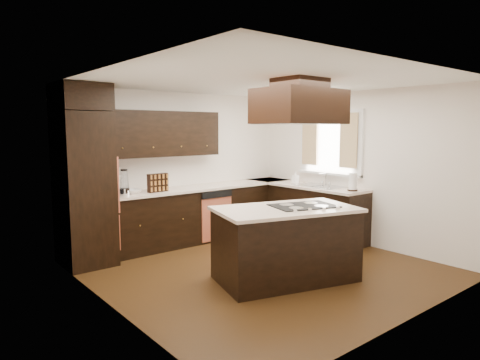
# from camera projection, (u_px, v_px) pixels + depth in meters

# --- Properties ---
(floor) EXTENTS (4.20, 4.20, 0.02)m
(floor) POSITION_uv_depth(u_px,v_px,m) (262.00, 269.00, 5.83)
(floor) COLOR #4F3013
(floor) RESTS_ON ground
(ceiling) EXTENTS (4.20, 4.20, 0.02)m
(ceiling) POSITION_uv_depth(u_px,v_px,m) (263.00, 81.00, 5.53)
(ceiling) COLOR white
(ceiling) RESTS_ON ground
(wall_back) EXTENTS (4.20, 0.02, 2.50)m
(wall_back) POSITION_uv_depth(u_px,v_px,m) (180.00, 166.00, 7.30)
(wall_back) COLOR white
(wall_back) RESTS_ON ground
(wall_front) EXTENTS (4.20, 0.02, 2.50)m
(wall_front) POSITION_uv_depth(u_px,v_px,m) (412.00, 197.00, 4.06)
(wall_front) COLOR white
(wall_front) RESTS_ON ground
(wall_left) EXTENTS (0.02, 4.20, 2.50)m
(wall_left) POSITION_uv_depth(u_px,v_px,m) (109.00, 192.00, 4.35)
(wall_left) COLOR white
(wall_left) RESTS_ON ground
(wall_right) EXTENTS (0.02, 4.20, 2.50)m
(wall_right) POSITION_uv_depth(u_px,v_px,m) (358.00, 168.00, 7.00)
(wall_right) COLOR white
(wall_right) RESTS_ON ground
(oven_column) EXTENTS (0.65, 0.75, 2.12)m
(oven_column) POSITION_uv_depth(u_px,v_px,m) (84.00, 189.00, 5.90)
(oven_column) COLOR black
(oven_column) RESTS_ON floor
(wall_oven_face) EXTENTS (0.05, 0.62, 0.78)m
(wall_oven_face) POSITION_uv_depth(u_px,v_px,m) (109.00, 183.00, 6.11)
(wall_oven_face) COLOR #D36647
(wall_oven_face) RESTS_ON oven_column
(base_cabinets_back) EXTENTS (2.93, 0.60, 0.88)m
(base_cabinets_back) POSITION_uv_depth(u_px,v_px,m) (192.00, 216.00, 7.18)
(base_cabinets_back) COLOR black
(base_cabinets_back) RESTS_ON floor
(base_cabinets_right) EXTENTS (0.60, 2.40, 0.88)m
(base_cabinets_right) POSITION_uv_depth(u_px,v_px,m) (303.00, 211.00, 7.60)
(base_cabinets_right) COLOR black
(base_cabinets_right) RESTS_ON floor
(countertop_back) EXTENTS (2.93, 0.63, 0.04)m
(countertop_back) POSITION_uv_depth(u_px,v_px,m) (192.00, 189.00, 7.12)
(countertop_back) COLOR #F4DAC5
(countertop_back) RESTS_ON base_cabinets_back
(countertop_right) EXTENTS (0.63, 2.40, 0.04)m
(countertop_right) POSITION_uv_depth(u_px,v_px,m) (303.00, 185.00, 7.53)
(countertop_right) COLOR #F4DAC5
(countertop_right) RESTS_ON base_cabinets_right
(upper_cabinets) EXTENTS (2.00, 0.34, 0.72)m
(upper_cabinets) POSITION_uv_depth(u_px,v_px,m) (162.00, 134.00, 6.83)
(upper_cabinets) COLOR black
(upper_cabinets) RESTS_ON wall_back
(dishwasher_front) EXTENTS (0.60, 0.05, 0.72)m
(dishwasher_front) POSITION_uv_depth(u_px,v_px,m) (216.00, 219.00, 7.14)
(dishwasher_front) COLOR #D36647
(dishwasher_front) RESTS_ON floor
(window_frame) EXTENTS (0.06, 1.32, 1.12)m
(window_frame) POSITION_uv_depth(u_px,v_px,m) (330.00, 143.00, 7.35)
(window_frame) COLOR white
(window_frame) RESTS_ON wall_right
(window_pane) EXTENTS (0.00, 1.20, 1.00)m
(window_pane) POSITION_uv_depth(u_px,v_px,m) (331.00, 143.00, 7.37)
(window_pane) COLOR white
(window_pane) RESTS_ON wall_right
(curtain_left) EXTENTS (0.02, 0.34, 0.90)m
(curtain_left) POSITION_uv_depth(u_px,v_px,m) (348.00, 141.00, 6.99)
(curtain_left) COLOR beige
(curtain_left) RESTS_ON wall_right
(curtain_right) EXTENTS (0.02, 0.34, 0.90)m
(curtain_right) POSITION_uv_depth(u_px,v_px,m) (310.00, 140.00, 7.63)
(curtain_right) COLOR beige
(curtain_right) RESTS_ON wall_right
(sink_rim) EXTENTS (0.52, 0.84, 0.01)m
(sink_rim) POSITION_uv_depth(u_px,v_px,m) (319.00, 186.00, 7.27)
(sink_rim) COLOR silver
(sink_rim) RESTS_ON countertop_right
(island) EXTENTS (1.86, 1.34, 0.88)m
(island) POSITION_uv_depth(u_px,v_px,m) (286.00, 245.00, 5.35)
(island) COLOR black
(island) RESTS_ON floor
(island_top) EXTENTS (1.93, 1.42, 0.04)m
(island_top) POSITION_uv_depth(u_px,v_px,m) (286.00, 209.00, 5.29)
(island_top) COLOR #F4DAC5
(island_top) RESTS_ON island
(cooktop) EXTENTS (0.90, 0.73, 0.01)m
(cooktop) POSITION_uv_depth(u_px,v_px,m) (304.00, 206.00, 5.39)
(cooktop) COLOR black
(cooktop) RESTS_ON island_top
(range_hood) EXTENTS (1.05, 0.72, 0.42)m
(range_hood) POSITION_uv_depth(u_px,v_px,m) (300.00, 107.00, 5.21)
(range_hood) COLOR black
(range_hood) RESTS_ON ceiling
(hood_duct) EXTENTS (0.55, 0.50, 0.13)m
(hood_duct) POSITION_uv_depth(u_px,v_px,m) (300.00, 84.00, 5.18)
(hood_duct) COLOR black
(hood_duct) RESTS_ON ceiling
(blender_base) EXTENTS (0.15, 0.15, 0.10)m
(blender_base) POSITION_uv_depth(u_px,v_px,m) (125.00, 192.00, 6.29)
(blender_base) COLOR silver
(blender_base) RESTS_ON countertop_back
(blender_pitcher) EXTENTS (0.13, 0.13, 0.26)m
(blender_pitcher) POSITION_uv_depth(u_px,v_px,m) (124.00, 180.00, 6.27)
(blender_pitcher) COLOR silver
(blender_pitcher) RESTS_ON blender_base
(spice_rack) EXTENTS (0.35, 0.13, 0.29)m
(spice_rack) POSITION_uv_depth(u_px,v_px,m) (158.00, 183.00, 6.60)
(spice_rack) COLOR black
(spice_rack) RESTS_ON countertop_back
(mixing_bowl) EXTENTS (0.31, 0.31, 0.06)m
(mixing_bowl) POSITION_uv_depth(u_px,v_px,m) (132.00, 191.00, 6.44)
(mixing_bowl) COLOR white
(mixing_bowl) RESTS_ON countertop_back
(soap_bottle) EXTENTS (0.10, 0.10, 0.21)m
(soap_bottle) POSITION_uv_depth(u_px,v_px,m) (295.00, 177.00, 7.64)
(soap_bottle) COLOR white
(soap_bottle) RESTS_ON countertop_right
(paper_towel) EXTENTS (0.17, 0.17, 0.28)m
(paper_towel) POSITION_uv_depth(u_px,v_px,m) (353.00, 182.00, 6.70)
(paper_towel) COLOR white
(paper_towel) RESTS_ON countertop_right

